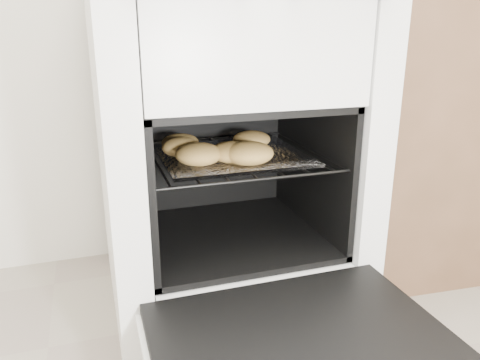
% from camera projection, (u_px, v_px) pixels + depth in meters
% --- Properties ---
extents(stove, '(0.67, 0.75, 1.03)m').
position_uv_depth(stove, '(222.00, 145.00, 1.34)').
color(stove, white).
rests_on(stove, ground).
extents(oven_door, '(0.60, 0.47, 0.04)m').
position_uv_depth(oven_door, '(304.00, 349.00, 0.91)').
color(oven_door, black).
rests_on(oven_door, stove).
extents(oven_rack, '(0.49, 0.47, 0.01)m').
position_uv_depth(oven_rack, '(230.00, 156.00, 1.28)').
color(oven_rack, black).
rests_on(oven_rack, stove).
extents(foil_sheet, '(0.38, 0.34, 0.01)m').
position_uv_depth(foil_sheet, '(232.00, 155.00, 1.25)').
color(foil_sheet, silver).
rests_on(foil_sheet, oven_rack).
extents(baked_rolls, '(0.35, 0.33, 0.06)m').
position_uv_depth(baked_rolls, '(219.00, 149.00, 1.20)').
color(baked_rolls, '#B59248').
rests_on(baked_rolls, foil_sheet).
extents(counter, '(0.96, 0.68, 0.92)m').
position_uv_depth(counter, '(432.00, 133.00, 1.69)').
color(counter, brown).
rests_on(counter, ground).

